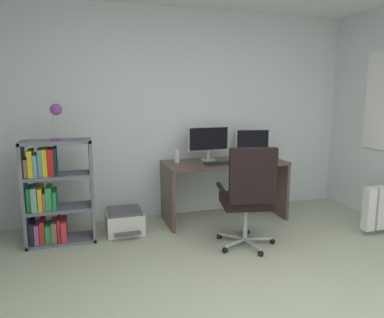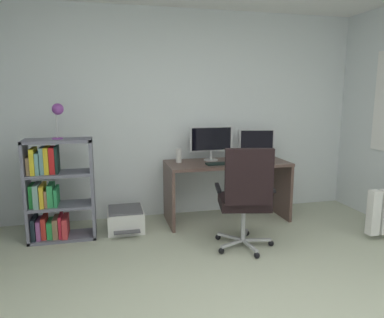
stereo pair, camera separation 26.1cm
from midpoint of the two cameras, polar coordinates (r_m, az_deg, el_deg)
wall_back at (r=4.72m, az=-3.26°, el=6.98°), size 4.60×0.10×2.62m
desk at (r=4.55m, az=3.50°, el=-2.80°), size 1.51×0.65×0.74m
monitor_main at (r=4.55m, az=0.96°, el=3.02°), size 0.56×0.18×0.43m
monitor_secondary at (r=4.78m, az=8.02°, el=2.81°), size 0.44×0.18×0.38m
keyboard at (r=4.33m, az=2.52°, el=-0.69°), size 0.34×0.13×0.02m
computer_mouse at (r=4.45m, az=5.67°, el=-0.35°), size 0.07×0.11×0.03m
desktop_speaker at (r=4.41m, az=-4.13°, el=0.49°), size 0.07×0.07×0.17m
office_chair at (r=3.65m, az=6.92°, el=-5.49°), size 0.64×0.62×1.08m
bookshelf at (r=4.13m, az=-23.05°, el=-5.23°), size 0.70×0.32×1.11m
desk_lamp at (r=3.99m, az=-22.52°, el=6.76°), size 0.14×0.12×0.37m
printer at (r=4.31m, az=-12.35°, el=-9.58°), size 0.41×0.51×0.26m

